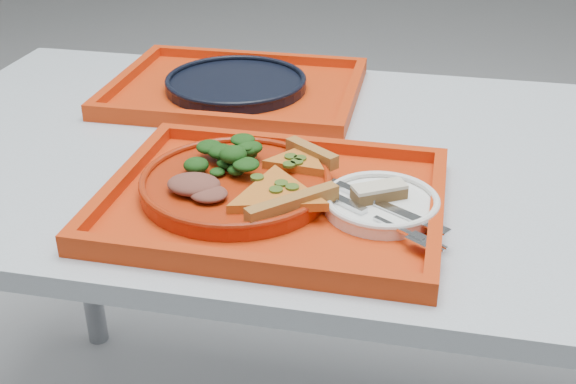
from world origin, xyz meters
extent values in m
cube|color=#9DA8B0|center=(0.00, 0.00, 0.73)|extent=(1.60, 0.80, 0.03)
cylinder|color=gray|center=(-0.72, 0.32, 0.36)|extent=(0.05, 0.05, 0.72)
cube|color=#BC2E09|center=(-0.13, -0.19, 0.76)|extent=(0.45, 0.35, 0.01)
cube|color=#BC2E09|center=(-0.29, 0.21, 0.76)|extent=(0.45, 0.35, 0.01)
cylinder|color=#98230A|center=(-0.18, -0.18, 0.77)|extent=(0.26, 0.26, 0.02)
cylinder|color=white|center=(0.02, -0.19, 0.77)|extent=(0.15, 0.15, 0.01)
cylinder|color=black|center=(-0.29, 0.21, 0.77)|extent=(0.26, 0.26, 0.02)
ellipsoid|color=black|center=(-0.21, -0.13, 0.80)|extent=(0.09, 0.08, 0.04)
ellipsoid|color=brown|center=(-0.23, -0.22, 0.79)|extent=(0.07, 0.06, 0.02)
cube|color=#4E311A|center=(0.01, -0.18, 0.78)|extent=(0.08, 0.06, 0.02)
cube|color=beige|center=(0.01, -0.18, 0.79)|extent=(0.08, 0.06, 0.00)
cube|color=silver|center=(0.02, -0.20, 0.78)|extent=(0.17, 0.11, 0.01)
cube|color=silver|center=(0.01, -0.23, 0.78)|extent=(0.17, 0.12, 0.01)
camera|label=1|loc=(0.06, -1.01, 1.24)|focal=45.00mm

